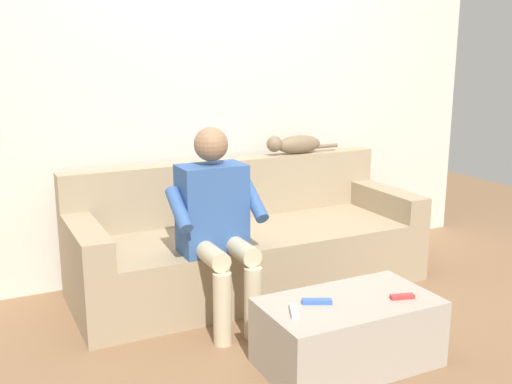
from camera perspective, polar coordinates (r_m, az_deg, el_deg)
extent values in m
plane|color=#846042|center=(3.52, 4.39, -12.66)|extent=(8.00, 8.00, 0.00)
cube|color=beige|center=(4.26, -3.73, 8.77)|extent=(4.30, 0.06, 2.41)
cube|color=#9E896B|center=(3.93, -0.04, -6.62)|extent=(1.93, 0.68, 0.40)
cube|color=#9E896B|center=(4.22, -2.51, -2.32)|extent=(2.28, 0.15, 0.81)
cube|color=#9E896B|center=(4.44, 12.24, -3.38)|extent=(0.17, 0.68, 0.57)
cube|color=#9E896B|center=(3.59, -15.43, -7.63)|extent=(0.17, 0.68, 0.57)
cube|color=#A89E8E|center=(3.12, 8.64, -12.90)|extent=(0.86, 0.49, 0.34)
cube|color=#335693|center=(3.45, -4.16, -1.59)|extent=(0.37, 0.23, 0.51)
sphere|color=#936B4C|center=(3.37, -4.26, 4.51)|extent=(0.19, 0.19, 0.19)
cylinder|color=#C6B793|center=(3.39, -1.57, -5.35)|extent=(0.11, 0.35, 0.11)
cylinder|color=#C6B793|center=(3.32, -4.41, -5.78)|extent=(0.11, 0.35, 0.11)
cylinder|color=#C6B793|center=(3.33, -0.28, -10.37)|extent=(0.10, 0.10, 0.40)
cylinder|color=#C6B793|center=(3.26, -3.18, -10.92)|extent=(0.10, 0.10, 0.40)
cylinder|color=#335693|center=(3.45, -0.22, -0.79)|extent=(0.08, 0.27, 0.22)
cylinder|color=#335693|center=(3.29, -7.26, -1.63)|extent=(0.08, 0.27, 0.22)
ellipsoid|color=#756047|center=(4.36, 4.04, 4.48)|extent=(0.35, 0.12, 0.13)
sphere|color=#756047|center=(4.27, 1.74, 4.53)|extent=(0.11, 0.11, 0.11)
cone|color=#756047|center=(4.29, 1.63, 5.17)|extent=(0.04, 0.04, 0.03)
cone|color=#756047|center=(4.24, 1.99, 5.08)|extent=(0.04, 0.04, 0.03)
cylinder|color=#756047|center=(4.49, 6.65, 4.33)|extent=(0.18, 0.03, 0.03)
cube|color=#3860B7|center=(2.98, 5.75, -10.20)|extent=(0.15, 0.10, 0.02)
cube|color=white|center=(2.87, 3.59, -11.10)|extent=(0.09, 0.14, 0.02)
cube|color=#B73333|center=(3.11, 13.59, -9.54)|extent=(0.12, 0.07, 0.02)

